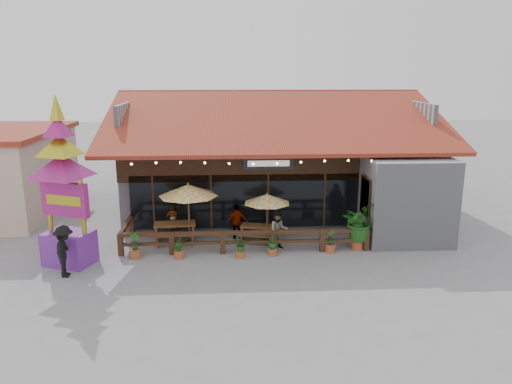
{
  "coord_description": "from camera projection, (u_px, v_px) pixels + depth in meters",
  "views": [
    {
      "loc": [
        -2.26,
        -19.25,
        7.18
      ],
      "look_at": [
        -1.05,
        1.5,
        2.0
      ],
      "focal_mm": 35.0,
      "sensor_mm": 36.0,
      "label": 1
    }
  ],
  "objects": [
    {
      "name": "patio_railing",
      "position": [
        229.0,
        237.0,
        19.98
      ],
      "size": [
        10.0,
        2.6,
        0.92
      ],
      "color": "#402817",
      "rests_on": "ground"
    },
    {
      "name": "restaurant_building",
      "position": [
        275.0,
        165.0,
        26.39
      ],
      "size": [
        15.5,
        14.73,
        6.09
      ],
      "color": "#9D9EA2",
      "rests_on": "ground"
    },
    {
      "name": "umbrella_right",
      "position": [
        267.0,
        199.0,
        20.86
      ],
      "size": [
        2.49,
        2.49,
        2.13
      ],
      "color": "brown",
      "rests_on": "ground"
    },
    {
      "name": "picnic_table_right",
      "position": [
        258.0,
        231.0,
        21.15
      ],
      "size": [
        1.75,
        1.61,
        0.71
      ],
      "color": "brown",
      "rests_on": "ground"
    },
    {
      "name": "planter_e",
      "position": [
        331.0,
        243.0,
        19.92
      ],
      "size": [
        0.4,
        0.4,
        0.96
      ],
      "color": "#9D4B2A",
      "rests_on": "ground"
    },
    {
      "name": "diner_c",
      "position": [
        237.0,
        222.0,
        21.45
      ],
      "size": [
        0.89,
        0.38,
        1.51
      ],
      "primitive_type": "imported",
      "rotation": [
        0.0,
        0.0,
        3.13
      ],
      "color": "#362311",
      "rests_on": "ground"
    },
    {
      "name": "umbrella_left",
      "position": [
        188.0,
        191.0,
        20.46
      ],
      "size": [
        2.56,
        2.56,
        2.63
      ],
      "color": "brown",
      "rests_on": "ground"
    },
    {
      "name": "diner_a",
      "position": [
        173.0,
        221.0,
        21.64
      ],
      "size": [
        0.63,
        0.52,
        1.48
      ],
      "primitive_type": "imported",
      "rotation": [
        0.0,
        0.0,
        3.5
      ],
      "color": "#362311",
      "rests_on": "ground"
    },
    {
      "name": "ground",
      "position": [
        284.0,
        248.0,
        20.51
      ],
      "size": [
        100.0,
        100.0,
        0.0
      ],
      "primitive_type": "plane",
      "color": "gray",
      "rests_on": "ground"
    },
    {
      "name": "picnic_table_left",
      "position": [
        175.0,
        229.0,
        21.07
      ],
      "size": [
        1.86,
        1.64,
        0.83
      ],
      "color": "brown",
      "rests_on": "ground"
    },
    {
      "name": "planter_a",
      "position": [
        135.0,
        248.0,
        19.28
      ],
      "size": [
        0.42,
        0.42,
        1.03
      ],
      "color": "#9D4B2A",
      "rests_on": "ground"
    },
    {
      "name": "planter_d",
      "position": [
        273.0,
        245.0,
        19.55
      ],
      "size": [
        0.47,
        0.47,
        0.89
      ],
      "color": "#9D4B2A",
      "rests_on": "ground"
    },
    {
      "name": "tropical_plant",
      "position": [
        359.0,
        222.0,
        20.14
      ],
      "size": [
        1.69,
        1.79,
        1.96
      ],
      "color": "#9D4B2A",
      "rests_on": "ground"
    },
    {
      "name": "pedestrian",
      "position": [
        65.0,
        251.0,
        17.49
      ],
      "size": [
        0.77,
        1.25,
        1.86
      ],
      "primitive_type": "imported",
      "rotation": [
        0.0,
        0.0,
        1.64
      ],
      "color": "black",
      "rests_on": "ground"
    },
    {
      "name": "planter_c",
      "position": [
        240.0,
        246.0,
        19.3
      ],
      "size": [
        0.63,
        0.58,
        0.84
      ],
      "color": "#9D4B2A",
      "rests_on": "ground"
    },
    {
      "name": "diner_b",
      "position": [
        279.0,
        230.0,
        20.22
      ],
      "size": [
        0.77,
        0.6,
        1.57
      ],
      "primitive_type": "imported",
      "rotation": [
        0.0,
        0.0,
        0.01
      ],
      "color": "#362311",
      "rests_on": "ground"
    },
    {
      "name": "thai_sign_tower",
      "position": [
        62.0,
        170.0,
        17.98
      ],
      "size": [
        3.24,
        3.24,
        6.8
      ],
      "color": "#722A9C",
      "rests_on": "ground"
    },
    {
      "name": "planter_b",
      "position": [
        179.0,
        248.0,
        19.26
      ],
      "size": [
        0.43,
        0.45,
        0.95
      ],
      "color": "#9D4B2A",
      "rests_on": "ground"
    }
  ]
}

